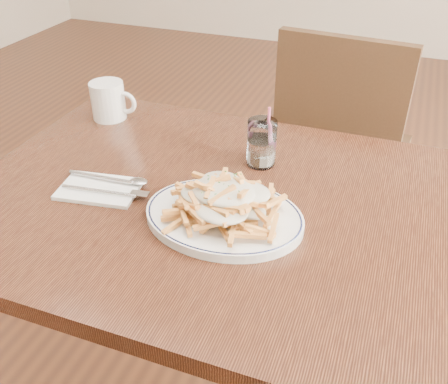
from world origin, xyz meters
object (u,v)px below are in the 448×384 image
at_px(fries_plate, 224,216).
at_px(coffee_mug, 109,101).
at_px(water_glass, 262,145).
at_px(table, 238,231).
at_px(loaded_fries, 224,196).
at_px(chair_far, 340,141).

xyz_separation_m(fries_plate, coffee_mug, (-0.46, 0.34, 0.04)).
bearing_deg(water_glass, coffee_mug, 168.55).
bearing_deg(table, coffee_mug, 150.68).
distance_m(table, loaded_fries, 0.16).
relative_size(table, loaded_fries, 4.23).
xyz_separation_m(loaded_fries, coffee_mug, (-0.46, 0.34, -0.01)).
xyz_separation_m(chair_far, loaded_fries, (-0.12, -0.87, 0.29)).
relative_size(fries_plate, loaded_fries, 1.36).
distance_m(chair_far, coffee_mug, 0.83).
relative_size(chair_far, coffee_mug, 7.01).
xyz_separation_m(water_glass, coffee_mug, (-0.47, 0.09, 0.00)).
height_order(fries_plate, loaded_fries, loaded_fries).
height_order(fries_plate, coffee_mug, coffee_mug).
bearing_deg(coffee_mug, loaded_fries, -36.08).
xyz_separation_m(table, coffee_mug, (-0.47, 0.26, 0.13)).
bearing_deg(loaded_fries, chair_far, 82.28).
bearing_deg(coffee_mug, chair_far, 42.28).
xyz_separation_m(chair_far, fries_plate, (-0.12, -0.87, 0.24)).
relative_size(chair_far, water_glass, 6.11).
distance_m(table, fries_plate, 0.12).
height_order(fries_plate, water_glass, water_glass).
distance_m(table, chair_far, 0.81).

